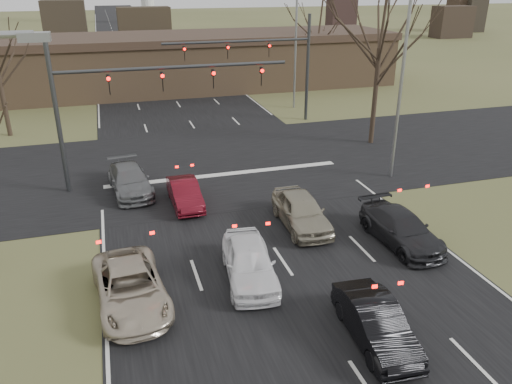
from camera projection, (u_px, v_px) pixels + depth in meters
ground at (312, 305)px, 17.29m from camera, size 360.00×360.00×0.00m
road_main at (148, 58)px, 70.07m from camera, size 14.00×300.00×0.02m
road_cross at (217, 163)px, 30.48m from camera, size 200.00×14.00×0.02m
building at (186, 61)px, 50.19m from camera, size 42.40×10.40×5.30m
mast_arm_near at (122, 92)px, 25.34m from camera, size 12.12×0.24×8.00m
mast_arm_far at (273, 57)px, 37.16m from camera, size 11.12×0.24×8.00m
streetlight_right_near at (399, 78)px, 26.19m from camera, size 2.34×0.25×10.00m
streetlight_right_far at (294, 41)px, 41.28m from camera, size 2.34×0.25×10.00m
tree_right_near at (384, 5)px, 30.74m from camera, size 6.90×6.90×11.50m
tree_right_far at (319, 16)px, 49.27m from camera, size 5.40×5.40×9.00m
car_silver_suv at (130, 287)px, 17.08m from camera, size 2.68×5.10×1.37m
car_white_sedan at (249, 262)px, 18.48m from camera, size 2.31×4.60×1.50m
car_black_hatch at (375, 323)px, 15.35m from camera, size 1.68×4.13×1.33m
car_charcoal_sedan at (401, 229)px, 21.08m from camera, size 2.09×4.76×1.36m
car_grey_ahead at (130, 180)px, 26.10m from camera, size 2.40×4.88×1.37m
car_red_ahead at (185, 193)px, 24.63m from camera, size 1.41×3.85×1.26m
car_silver_ahead at (301, 211)px, 22.47m from camera, size 1.94×4.54×1.53m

